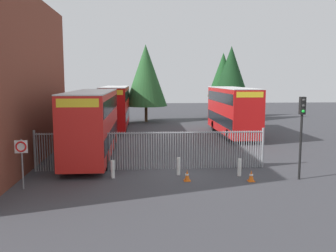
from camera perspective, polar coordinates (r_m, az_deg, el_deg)
The scene contains 15 objects.
ground_plane at distance 29.16m, azimuth -0.58°, elevation -2.89°, with size 100.00×100.00×0.00m, color #3D3D42.
palisade_fence at distance 21.03m, azimuth -2.62°, elevation -3.64°, with size 13.27×0.14×2.35m.
double_decker_bus_near_gate at distance 24.29m, azimuth -11.75°, elevation 0.66°, with size 2.54×10.81×4.42m.
double_decker_bus_behind_fence_left at distance 34.16m, azimuth 10.02°, elevation 2.60°, with size 2.54×10.81×4.42m.
double_decker_bus_behind_fence_right at distance 38.51m, azimuth -8.22°, elevation 3.17°, with size 2.54×10.81×4.42m.
bollard_near_left at distance 19.51m, azimuth -8.64°, elevation -6.71°, with size 0.20×0.20×0.95m, color silver.
bollard_center_front at distance 19.93m, azimuth 1.66°, elevation -6.33°, with size 0.20×0.20×0.95m, color silver.
bollard_near_right at distance 20.06m, azimuth 11.13°, elevation -6.38°, with size 0.20×0.20×0.95m, color silver.
traffic_cone_by_gate at distance 19.21m, azimuth 12.90°, elevation -7.62°, with size 0.34×0.34×0.59m.
traffic_cone_mid_forecourt at distance 18.83m, azimuth 3.01°, elevation -7.74°, with size 0.34×0.34×0.59m.
speed_limit_sign_post at distance 18.44m, azimuth -21.98°, elevation -3.85°, with size 0.60×0.14×2.40m.
traffic_light_kerbside at distance 19.82m, azimuth 20.21°, elevation 0.52°, with size 0.28×0.33×4.30m.
tree_tall_back at distance 50.21m, azimuth 8.63°, elevation 7.94°, with size 4.11×4.11×8.72m.
tree_short_side at distance 44.38m, azimuth -3.50°, elevation 7.91°, with size 5.16×5.16×9.31m.
tree_mid_row at distance 46.88m, azimuth 9.86°, elevation 8.02°, with size 4.84×4.84×9.29m.
Camera 1 is at (-1.82, -20.63, 5.19)m, focal length 38.92 mm.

